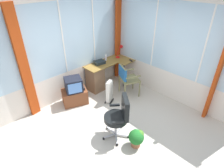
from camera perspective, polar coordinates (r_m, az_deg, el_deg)
The scene contains 16 objects.
ground at distance 4.40m, azimuth 2.59°, elevation -14.34°, with size 4.90×5.00×0.06m, color #BAB3A6.
north_window_panel at distance 5.00m, azimuth -14.41°, elevation 9.83°, with size 3.90×0.07×2.72m.
east_window_panel at distance 5.05m, azimuth 18.84°, elevation 9.30°, with size 0.07×4.00×2.72m.
curtain_north_left at distance 4.56m, azimuth -25.25°, elevation 4.95°, with size 0.22×0.07×2.62m, color #AF3B12.
curtain_corner at distance 6.00m, azimuth 1.84°, elevation 13.84°, with size 0.22×0.07×2.62m, color #AF3B12.
curtain_east_far at distance 4.65m, azimuth 30.00°, elevation 4.17°, with size 0.22×0.07×2.62m, color #AF3B12.
desk at distance 5.58m, azimuth -4.51°, elevation 2.22°, with size 1.44×0.76×0.75m.
desk_lamp at distance 5.90m, azimuth 2.67°, elevation 10.48°, with size 0.24×0.21×0.40m.
tv_remote at distance 5.77m, azimuth 5.75°, elevation 7.11°, with size 0.04×0.15×0.02m, color black.
spray_bottle at distance 5.74m, azimuth -1.91°, elevation 8.14°, with size 0.06×0.06×0.22m.
paper_tray at distance 5.56m, azimuth -3.82°, elevation 6.61°, with size 0.30×0.23×0.09m, color #1F2628.
wooden_armchair at distance 5.20m, azimuth 4.23°, elevation 2.27°, with size 0.65×0.64×0.91m.
office_chair at distance 3.89m, azimuth 2.30°, elevation -9.29°, with size 0.60×0.61×1.00m.
tv_on_stand at distance 5.09m, azimuth -11.33°, elevation -2.46°, with size 0.76×0.65×0.75m.
space_heater at distance 5.06m, azimuth -0.74°, elevation -2.17°, with size 0.33×0.27×0.64m.
potted_plant at distance 3.95m, azimuth 7.49°, elevation -15.78°, with size 0.31×0.31×0.40m.
Camera 1 is at (-2.28, -2.06, 3.11)m, focal length 30.10 mm.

